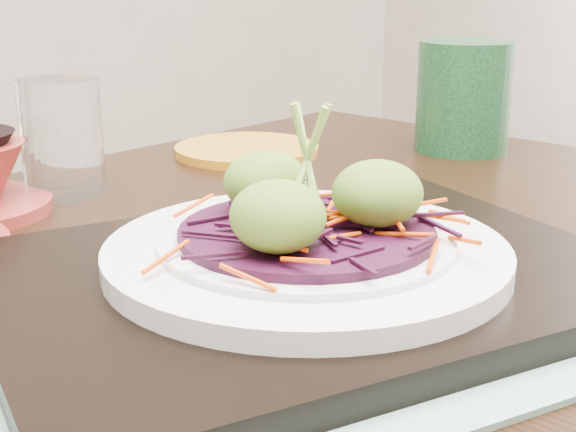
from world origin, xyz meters
TOP-DOWN VIEW (x-y plane):
  - dining_table at (-0.06, 0.09)m, footprint 1.27×0.95m
  - placemat at (-0.06, 0.00)m, footprint 0.54×0.46m
  - serving_tray at (-0.06, 0.00)m, footprint 0.47×0.39m
  - white_plate at (-0.06, 0.00)m, footprint 0.27×0.27m
  - cabbage_bed at (-0.06, 0.00)m, footprint 0.17×0.17m
  - carrot_julienne at (-0.06, 0.00)m, footprint 0.21×0.21m
  - guacamole_scoops at (-0.06, 0.00)m, footprint 0.15×0.13m
  - scallion_garnish at (-0.06, 0.00)m, footprint 0.06×0.06m
  - water_glass at (-0.08, 0.36)m, footprint 0.09×0.09m
  - yellow_plate at (0.16, 0.39)m, footprint 0.24×0.24m
  - green_jar at (0.38, 0.24)m, footprint 0.15×0.15m

SIDE VIEW (x-z plane):
  - dining_table at x=-0.06m, z-range 0.27..0.99m
  - placemat at x=-0.06m, z-range 0.72..0.73m
  - yellow_plate at x=0.16m, z-range 0.72..0.73m
  - serving_tray at x=-0.06m, z-range 0.73..0.75m
  - white_plate at x=-0.06m, z-range 0.74..0.76m
  - cabbage_bed at x=-0.06m, z-range 0.77..0.77m
  - carrot_julienne at x=-0.06m, z-range 0.77..0.78m
  - water_glass at x=-0.08m, z-range 0.72..0.84m
  - green_jar at x=0.38m, z-range 0.72..0.85m
  - guacamole_scoops at x=-0.06m, z-range 0.77..0.82m
  - scallion_garnish at x=-0.06m, z-range 0.77..0.86m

